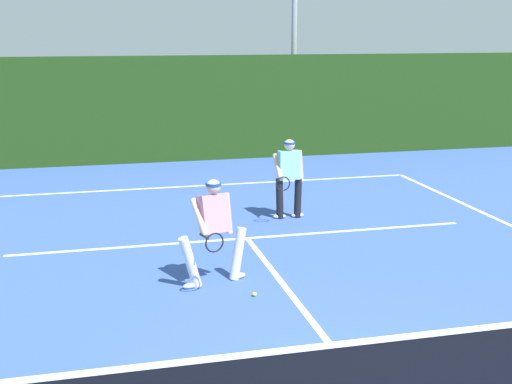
{
  "coord_description": "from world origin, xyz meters",
  "views": [
    {
      "loc": [
        -2.73,
        -5.39,
        3.79
      ],
      "look_at": [
        0.05,
        5.96,
        1.0
      ],
      "focal_mm": 47.58,
      "sensor_mm": 36.0,
      "label": 1
    }
  ],
  "objects_px": {
    "player_near": "(214,227)",
    "tennis_ball": "(254,294)",
    "light_pole": "(295,2)",
    "player_far": "(289,175)"
  },
  "relations": [
    {
      "from": "player_near",
      "to": "player_far",
      "type": "relative_size",
      "value": 1.0
    },
    {
      "from": "light_pole",
      "to": "tennis_ball",
      "type": "bearing_deg",
      "value": -109.31
    },
    {
      "from": "player_far",
      "to": "tennis_ball",
      "type": "relative_size",
      "value": 25.02
    },
    {
      "from": "tennis_ball",
      "to": "player_far",
      "type": "bearing_deg",
      "value": 66.94
    },
    {
      "from": "player_near",
      "to": "light_pole",
      "type": "bearing_deg",
      "value": -128.41
    },
    {
      "from": "player_far",
      "to": "light_pole",
      "type": "xyz_separation_m",
      "value": [
        2.53,
        8.08,
        3.75
      ]
    },
    {
      "from": "player_near",
      "to": "tennis_ball",
      "type": "relative_size",
      "value": 24.91
    },
    {
      "from": "player_near",
      "to": "light_pole",
      "type": "distance_m",
      "value": 12.9
    },
    {
      "from": "player_near",
      "to": "light_pole",
      "type": "height_order",
      "value": "light_pole"
    },
    {
      "from": "player_near",
      "to": "tennis_ball",
      "type": "bearing_deg",
      "value": 109.91
    }
  ]
}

